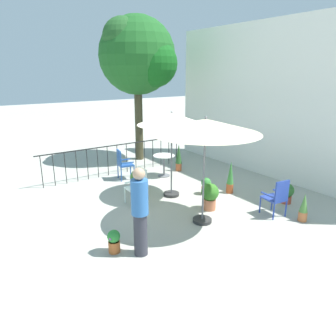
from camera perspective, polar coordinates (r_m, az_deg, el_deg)
ground_plane at (r=8.54m, az=-0.07°, el=-6.15°), size 60.00×60.00×0.00m
villa_facade at (r=10.78m, az=18.73°, el=11.30°), size 8.93×0.30×4.90m
terrace_railing at (r=10.81m, az=-9.13°, el=2.43°), size 0.03×5.29×1.01m
shade_tree at (r=12.27m, az=-5.32°, el=19.52°), size 2.95×2.81×5.31m
patio_umbrella_0 at (r=8.42m, az=0.65°, el=8.61°), size 1.83×1.83×2.38m
patio_umbrella_1 at (r=6.83m, az=6.76°, el=7.34°), size 2.39×2.39×2.46m
cafe_table_0 at (r=10.47m, az=-0.73°, el=1.16°), size 0.71×0.71×0.72m
patio_chair_0 at (r=10.24m, az=-8.10°, el=0.99°), size 0.53×0.54×0.98m
patio_chair_1 at (r=7.99m, az=19.02°, el=-4.81°), size 0.54×0.49×0.94m
patio_chair_2 at (r=8.33m, az=-5.34°, el=-2.91°), size 0.47×0.45×0.95m
potted_plant_0 at (r=9.07m, az=6.86°, el=-3.17°), size 0.28×0.28×0.48m
potted_plant_1 at (r=8.95m, az=20.59°, el=-4.13°), size 0.37×0.37×0.54m
potted_plant_2 at (r=6.32m, az=-9.71°, el=-12.75°), size 0.25×0.25×0.46m
potted_plant_3 at (r=8.03m, az=7.54°, el=-4.83°), size 0.45×0.45×0.69m
potted_plant_4 at (r=9.19m, az=11.16°, el=-1.71°), size 0.20×0.20×0.94m
potted_plant_5 at (r=8.03m, az=23.23°, el=-6.63°), size 0.20×0.20×0.68m
potted_plant_6 at (r=11.05m, az=1.94°, el=1.95°), size 0.23×0.23×0.95m
potted_plant_7 at (r=9.13m, az=-5.33°, el=-2.02°), size 0.49×0.49×0.69m
standing_person at (r=5.90m, az=-5.07°, el=-7.72°), size 0.45×0.45×1.73m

